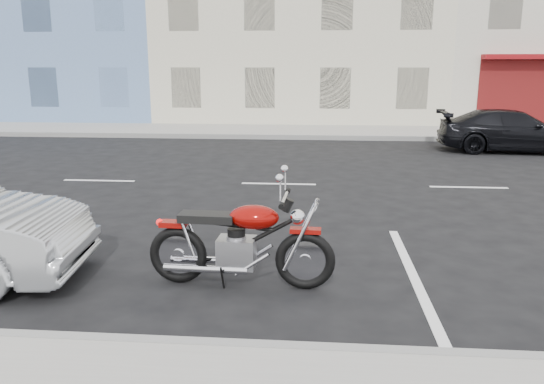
{
  "coord_description": "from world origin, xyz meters",
  "views": [
    {
      "loc": [
        -1.21,
        -11.13,
        2.51
      ],
      "look_at": [
        -1.81,
        -4.06,
        0.8
      ],
      "focal_mm": 35.0,
      "sensor_mm": 36.0,
      "label": 1
    }
  ],
  "objects": [
    {
      "name": "ground",
      "position": [
        0.0,
        0.0,
        0.0
      ],
      "size": [
        120.0,
        120.0,
        0.0
      ],
      "primitive_type": "plane",
      "color": "black",
      "rests_on": "ground"
    },
    {
      "name": "sidewalk_far",
      "position": [
        -5.0,
        8.7,
        0.07
      ],
      "size": [
        80.0,
        3.4,
        0.15
      ],
      "primitive_type": "cube",
      "color": "gray",
      "rests_on": "ground"
    },
    {
      "name": "curb_far",
      "position": [
        -5.0,
        7.0,
        0.08
      ],
      "size": [
        80.0,
        0.12,
        0.16
      ],
      "primitive_type": "cube",
      "color": "gray",
      "rests_on": "ground"
    },
    {
      "name": "motorcycle",
      "position": [
        -1.28,
        -5.46,
        0.5
      ],
      "size": [
        2.18,
        0.72,
        1.09
      ],
      "rotation": [
        0.0,
        0.0,
        -0.04
      ],
      "color": "black",
      "rests_on": "ground"
    },
    {
      "name": "car_far",
      "position": [
        4.54,
        4.96,
        0.61
      ],
      "size": [
        4.34,
        2.0,
        1.23
      ],
      "primitive_type": "imported",
      "rotation": [
        0.0,
        0.0,
        1.5
      ],
      "color": "black",
      "rests_on": "ground"
    }
  ]
}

